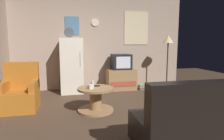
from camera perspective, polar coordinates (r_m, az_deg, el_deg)
The scene contains 14 objects.
ground_plane at distance 3.72m, azimuth 2.18°, elevation -13.43°, with size 12.00×12.00×0.00m, color #4C3828.
wall_with_art at distance 5.87m, azimuth -3.76°, elevation 8.08°, with size 5.20×0.12×2.74m.
fridge at distance 5.38m, azimuth -11.85°, elevation 1.32°, with size 0.60×0.62×1.77m.
tv_stand at distance 5.71m, azimuth 2.72°, elevation -2.76°, with size 0.84×0.53×0.60m.
crt_tv at distance 5.63m, azimuth 2.72°, elevation 2.47°, with size 0.54×0.51×0.44m.
standing_lamp at distance 5.84m, azimuth 16.31°, elevation 7.60°, with size 0.32×0.32×1.59m.
coffee_table at distance 3.91m, azimuth -4.90°, elevation -8.68°, with size 0.72×0.72×0.48m.
wine_glass at distance 3.80m, azimuth -5.78°, elevation -4.28°, with size 0.05×0.05×0.15m, color silver.
mug_ceramic_white at distance 3.75m, azimuth -6.42°, elevation -4.94°, with size 0.08×0.08×0.09m, color silver.
mug_ceramic_tan at distance 3.84m, azimuth -5.90°, elevation -4.62°, with size 0.08×0.08×0.09m, color tan.
remote_control at distance 3.96m, azimuth -4.77°, elevation -4.72°, with size 0.15×0.04×0.02m, color black.
armchair at distance 4.40m, azimuth -25.53°, elevation -6.24°, with size 0.68×0.68×0.96m.
couch at distance 2.87m, azimuth 24.80°, elevation -14.08°, with size 1.70×0.80×0.92m.
book_stack at distance 5.77m, azimuth 8.94°, elevation -5.01°, with size 0.21×0.18×0.15m.
Camera 1 is at (-0.88, -3.35, 1.35)m, focal length 30.78 mm.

